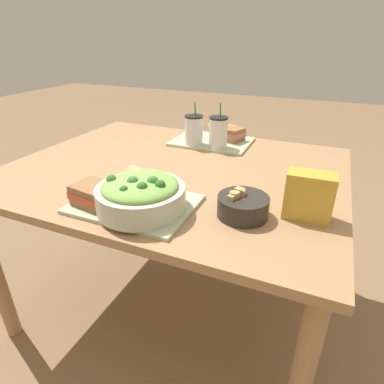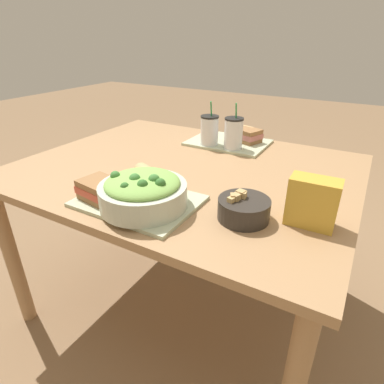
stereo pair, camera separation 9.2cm
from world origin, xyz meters
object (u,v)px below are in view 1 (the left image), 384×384
object	(u,v)px
sandwich_far	(229,134)
drink_cup_dark	(194,131)
soup_bowl	(243,205)
baguette_near	(145,180)
sandwich_near	(96,195)
baguette_far	(223,130)
chip_bag	(309,196)
salad_bowl	(141,193)
drink_cup_red	(218,133)

from	to	relation	value
sandwich_far	drink_cup_dark	bearing A→B (deg)	-114.78
soup_bowl	baguette_near	size ratio (longest dim) A/B	0.90
sandwich_near	baguette_far	bearing A→B (deg)	90.08
chip_bag	baguette_near	bearing A→B (deg)	-177.29
drink_cup_dark	chip_bag	world-z (taller)	drink_cup_dark
drink_cup_dark	soup_bowl	bearing A→B (deg)	-54.43
sandwich_far	drink_cup_dark	size ratio (longest dim) A/B	0.79
salad_bowl	drink_cup_dark	size ratio (longest dim) A/B	1.32
chip_bag	soup_bowl	bearing A→B (deg)	-161.61
baguette_near	drink_cup_dark	size ratio (longest dim) A/B	0.84
sandwich_far	baguette_far	world-z (taller)	same
soup_bowl	baguette_far	bearing A→B (deg)	112.54
drink_cup_dark	drink_cup_red	size ratio (longest dim) A/B	0.98
baguette_near	baguette_far	bearing A→B (deg)	20.39
baguette_far	chip_bag	world-z (taller)	chip_bag
baguette_far	drink_cup_red	size ratio (longest dim) A/B	0.78
sandwich_near	soup_bowl	bearing A→B (deg)	25.29
sandwich_far	salad_bowl	bearing A→B (deg)	-71.50
baguette_far	chip_bag	xyz separation A→B (m)	(0.48, -0.67, 0.03)
drink_cup_red	chip_bag	bearing A→B (deg)	-47.31
salad_bowl	sandwich_near	size ratio (longest dim) A/B	1.76
drink_cup_dark	chip_bag	xyz separation A→B (m)	(0.57, -0.48, -0.01)
baguette_near	chip_bag	size ratio (longest dim) A/B	1.20
salad_bowl	drink_cup_red	size ratio (longest dim) A/B	1.29
baguette_far	drink_cup_red	xyz separation A→B (m)	(0.04, -0.19, 0.03)
soup_bowl	drink_cup_dark	size ratio (longest dim) A/B	0.75
salad_bowl	sandwich_far	world-z (taller)	salad_bowl
sandwich_near	drink_cup_red	bearing A→B (deg)	84.78
drink_cup_red	chip_bag	distance (m)	0.66
baguette_near	drink_cup_dark	world-z (taller)	drink_cup_dark
drink_cup_red	baguette_near	bearing A→B (deg)	-98.72
salad_bowl	soup_bowl	world-z (taller)	salad_bowl
sandwich_near	salad_bowl	bearing A→B (deg)	20.21
soup_bowl	chip_bag	distance (m)	0.19
sandwich_far	chip_bag	size ratio (longest dim) A/B	1.14
sandwich_near	sandwich_far	xyz separation A→B (m)	(0.18, 0.81, 0.00)
baguette_far	drink_cup_red	bearing A→B (deg)	-154.59
sandwich_near	sandwich_far	distance (m)	0.83
baguette_far	baguette_near	bearing A→B (deg)	-169.15
sandwich_near	baguette_near	distance (m)	0.18
baguette_near	sandwich_near	bearing A→B (deg)	174.48
soup_bowl	baguette_near	bearing A→B (deg)	176.10
soup_bowl	drink_cup_dark	world-z (taller)	drink_cup_dark
drink_cup_red	drink_cup_dark	bearing A→B (deg)	180.00
drink_cup_dark	chip_bag	distance (m)	0.74
baguette_far	salad_bowl	bearing A→B (deg)	-164.56
salad_bowl	sandwich_near	bearing A→B (deg)	-168.43
chip_bag	drink_cup_dark	bearing A→B (deg)	137.90
soup_bowl	sandwich_near	xyz separation A→B (m)	(-0.44, -0.13, 0.01)
sandwich_far	drink_cup_red	xyz separation A→B (m)	(-0.01, -0.13, 0.03)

